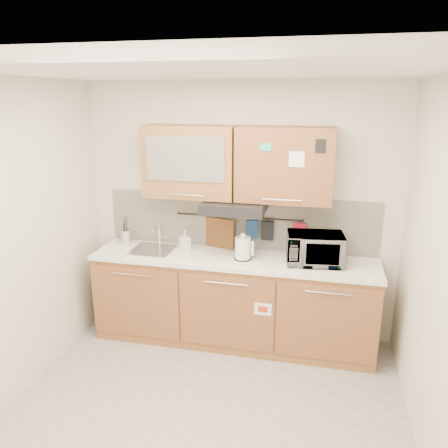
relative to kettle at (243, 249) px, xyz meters
The scene contains 21 objects.
floor 1.55m from the kettle, 95.21° to the right, with size 3.20×3.20×0.00m, color #9E9993.
ceiling 1.96m from the kettle, 95.21° to the right, with size 3.20×3.20×0.00m, color white.
wall_back 0.45m from the kettle, 107.13° to the left, with size 3.20×3.20×0.00m, color silver.
wall_left 2.08m from the kettle, 145.83° to the right, with size 3.00×3.00×0.00m, color silver.
wall_right 1.91m from the kettle, 37.77° to the right, with size 3.00×3.00×0.00m, color silver.
base_cabinet 0.63m from the kettle, 161.88° to the left, with size 2.80×0.64×0.88m.
countertop 0.17m from the kettle, 163.05° to the left, with size 2.82×0.62×0.04m, color white.
backsplash 0.39m from the kettle, 107.72° to the left, with size 2.80×0.02×0.56m, color silver.
upper_cabinets 0.83m from the kettle, 123.75° to the left, with size 1.82×0.37×0.70m.
range_hood 0.42m from the kettle, 138.86° to the left, with size 0.60×0.46×0.10m, color black.
sink 0.96m from the kettle, behind, with size 0.42×0.40×0.26m.
utensil_rail 0.39m from the kettle, 109.85° to the left, with size 0.02×0.02×1.30m, color black.
utensil_crock 1.32m from the kettle, behind, with size 0.13×0.13×0.31m.
kettle is the anchor object (origin of this frame).
toaster 0.77m from the kettle, ahead, with size 0.32×0.26×0.21m.
microwave 0.68m from the kettle, ahead, with size 0.52×0.35×0.29m, color #999999.
soap_bottle 0.64m from the kettle, 168.92° to the left, with size 0.10×0.10×0.22m, color #999999.
cutting_board 0.41m from the kettle, 137.10° to the left, with size 0.33×0.02×0.40m, color brown.
oven_mitt 0.30m from the kettle, 81.74° to the left, with size 0.12×0.03×0.19m, color navy.
dark_pouch 0.36m from the kettle, 54.70° to the left, with size 0.13×0.04×0.20m, color black.
pot_holder 0.60m from the kettle, 28.31° to the left, with size 0.13×0.02×0.16m, color #B11729.
Camera 1 is at (0.81, -2.77, 2.45)m, focal length 35.00 mm.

